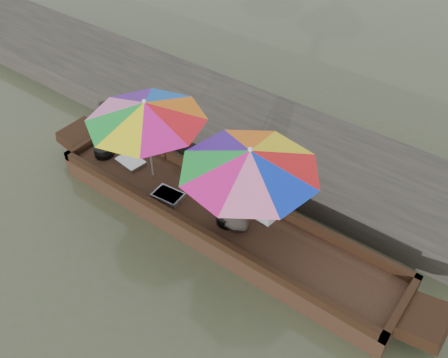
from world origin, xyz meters
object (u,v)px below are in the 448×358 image
Objects in this scene: tray_scallop at (131,162)px; vendor at (237,199)px; boat_hull at (220,221)px; tray_crayfish at (168,196)px; supply_bag at (265,213)px; umbrella_stern at (248,190)px; cooking_pot at (104,151)px; charcoal_grill at (228,218)px; umbrella_bow at (149,141)px.

vendor reaches higher than tray_scallop.
tray_scallop reaches higher than boat_hull.
tray_crayfish is 0.42× the size of vendor.
umbrella_stern reaches higher than supply_bag.
charcoal_grill is at bearing 0.24° from cooking_pot.
tray_crayfish reaches higher than boat_hull.
umbrella_bow is (-2.08, -0.32, 0.65)m from supply_bag.
supply_bag is at bearing 7.16° from cooking_pot.
boat_hull is 0.78m from supply_bag.
boat_hull is 12.42× the size of tray_scallop.
umbrella_stern reaches higher than boat_hull.
supply_bag is at bearing 42.55° from charcoal_grill.
tray_crayfish is 1.74× the size of supply_bag.
umbrella_bow and umbrella_stern have the same top height.
charcoal_grill is 1.79m from umbrella_bow.
tray_crayfish is 1.00× the size of tray_scallop.
vendor is at bearing -123.96° from supply_bag.
tray_scallop is 0.24× the size of umbrella_stern.
tray_scallop is at bearing 12.53° from cooking_pot.
boat_hull is 2.58m from cooking_pot.
charcoal_grill is 0.58m from supply_bag.
boat_hull is 1.73m from umbrella_bow.
umbrella_bow is at bearing 156.92° from tray_crayfish.
supply_bag is 0.73m from umbrella_stern.
tray_scallop is at bearing -173.96° from supply_bag.
cooking_pot is 0.72× the size of tray_crayfish.
cooking_pot is 0.18× the size of umbrella_bow.
umbrella_stern is at bearing 0.00° from boat_hull.
vendor is 0.57× the size of umbrella_stern.
cooking_pot is 0.17× the size of umbrella_stern.
umbrella_bow is (-1.44, 0.00, 0.95)m from boat_hull.
cooking_pot is at bearing -179.76° from charcoal_grill.
tray_crayfish is at bearing -159.94° from supply_bag.
supply_bag is at bearing 20.06° from tray_crayfish.
vendor is at bearing -152.54° from umbrella_stern.
charcoal_grill is 0.19× the size of umbrella_bow.
umbrella_bow is (-1.65, 0.07, 0.69)m from charcoal_grill.
vendor is at bearing -11.55° from boat_hull.
vendor is at bearing -1.88° from charcoal_grill.
cooking_pot is at bearing -167.47° from tray_scallop.
cooking_pot is at bearing -178.47° from umbrella_stern.
charcoal_grill is (0.21, -0.07, 0.26)m from boat_hull.
tray_scallop is 2.24m from charcoal_grill.
boat_hull is at bearing 180.00° from umbrella_stern.
umbrella_stern is (3.08, 0.08, 0.68)m from cooking_pot.
umbrella_bow reaches higher than tray_scallop.
vendor reaches higher than cooking_pot.
boat_hull is 2.98× the size of umbrella_stern.
charcoal_grill is at bearing -2.44° from umbrella_bow.
tray_crayfish is (-0.89, -0.24, 0.22)m from boat_hull.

